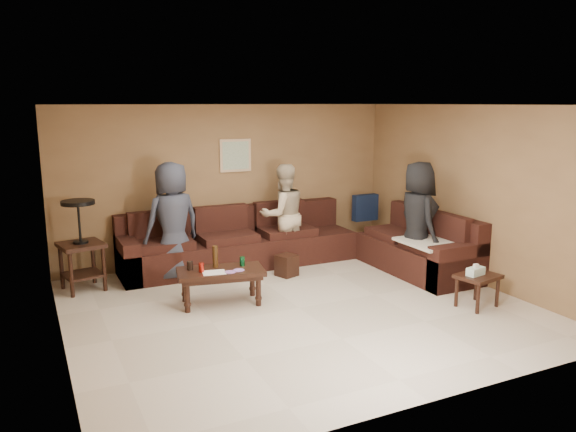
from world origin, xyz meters
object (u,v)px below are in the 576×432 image
(sectional_sofa, at_px, (302,248))
(waste_bin, at_px, (287,265))
(person_middle, at_px, (283,215))
(side_table_right, at_px, (477,279))
(coffee_table, at_px, (220,275))
(person_left, at_px, (173,221))
(person_right, at_px, (418,220))
(end_table_left, at_px, (81,244))

(sectional_sofa, distance_m, waste_bin, 0.48)
(sectional_sofa, relative_size, person_middle, 2.92)
(side_table_right, xyz_separation_m, person_middle, (-1.37, 2.79, 0.43))
(sectional_sofa, height_order, coffee_table, sectional_sofa)
(side_table_right, relative_size, person_middle, 0.36)
(coffee_table, bearing_deg, person_middle, 41.07)
(sectional_sofa, bearing_deg, side_table_right, -63.42)
(person_left, xyz_separation_m, person_right, (3.25, -1.40, -0.01))
(sectional_sofa, relative_size, person_left, 2.71)
(end_table_left, relative_size, waste_bin, 3.92)
(sectional_sofa, distance_m, coffee_table, 1.89)
(end_table_left, height_order, person_left, person_left)
(sectional_sofa, xyz_separation_m, coffee_table, (-1.65, -0.94, 0.06))
(person_middle, distance_m, person_right, 2.07)
(person_left, height_order, person_middle, person_left)
(sectional_sofa, relative_size, waste_bin, 14.63)
(person_left, height_order, person_right, person_left)
(sectional_sofa, xyz_separation_m, end_table_left, (-3.17, 0.39, 0.33))
(end_table_left, distance_m, waste_bin, 2.90)
(end_table_left, bearing_deg, person_middle, -0.60)
(end_table_left, height_order, person_middle, person_middle)
(sectional_sofa, distance_m, person_right, 1.79)
(waste_bin, distance_m, person_left, 1.78)
(sectional_sofa, relative_size, person_right, 2.73)
(waste_bin, bearing_deg, sectional_sofa, 32.25)
(side_table_right, distance_m, person_left, 4.20)
(end_table_left, xyz_separation_m, person_left, (1.25, -0.07, 0.21))
(sectional_sofa, distance_m, person_middle, 0.61)
(end_table_left, xyz_separation_m, person_right, (4.50, -1.47, 0.20))
(end_table_left, bearing_deg, coffee_table, -41.05)
(side_table_right, xyz_separation_m, person_left, (-3.14, 2.75, 0.49))
(person_left, relative_size, person_middle, 1.08)
(coffee_table, height_order, side_table_right, coffee_table)
(person_left, bearing_deg, end_table_left, -17.40)
(side_table_right, bearing_deg, coffee_table, 152.43)
(end_table_left, bearing_deg, sectional_sofa, -7.00)
(sectional_sofa, height_order, person_left, person_left)
(coffee_table, xyz_separation_m, side_table_right, (2.86, -1.49, -0.02))
(end_table_left, relative_size, person_left, 0.73)
(coffee_table, xyz_separation_m, end_table_left, (-1.52, 1.33, 0.27))
(sectional_sofa, bearing_deg, coffee_table, -150.31)
(side_table_right, relative_size, person_right, 0.34)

